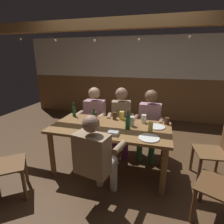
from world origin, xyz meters
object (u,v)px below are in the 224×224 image
Objects in this scene: person_2 at (149,120)px; pint_glass_5 at (122,116)px; chair_empty_near_right at (218,151)px; pint_glass_6 at (115,116)px; table_candle at (89,118)px; condiment_caddy at (113,133)px; plate_1 at (149,138)px; pint_glass_2 at (167,121)px; person_1 at (121,118)px; dining_table at (110,133)px; bottle_2 at (128,122)px; bottle_1 at (94,119)px; pint_glass_4 at (151,127)px; person_3 at (96,155)px; pint_glass_1 at (95,115)px; bottle_0 at (74,111)px; pint_glass_0 at (132,121)px; pint_glass_3 at (144,119)px; plate_0 at (156,127)px; person_0 at (94,115)px.

pint_glass_5 is (-0.44, -0.32, 0.15)m from person_2.
pint_glass_6 is at bearing 77.99° from chair_empty_near_right.
table_candle is 0.71m from condiment_caddy.
pint_glass_2 is at bearing 69.30° from plate_1.
person_1 is 8.84× the size of pint_glass_5.
person_2 is 8.66× the size of condiment_caddy.
dining_table is 0.37m from pint_glass_6.
table_candle is 0.72m from bottle_2.
chair_empty_near_right is (1.02, -0.48, -0.20)m from person_2.
person_2 reaches higher than pint_glass_5.
bottle_1 reaches higher than pint_glass_4.
table_candle is (-0.94, -0.49, 0.12)m from person_2.
person_3 is 1.01m from pint_glass_1.
pint_glass_5 is (0.34, 0.38, -0.03)m from bottle_1.
condiment_caddy is 1.05m from bottle_0.
dining_table is 0.40m from pint_glass_5.
table_candle is at bearing 138.95° from condiment_caddy.
person_2 reaches higher than dining_table.
pint_glass_0 reaches higher than condiment_caddy.
pint_glass_4 is at bearing -38.82° from pint_glass_5.
chair_empty_near_right is 3.27× the size of bottle_1.
pint_glass_1 is (-0.94, 0.52, 0.05)m from plate_1.
bottle_1 reaches higher than pint_glass_6.
pint_glass_5 is (-0.37, 0.05, 0.00)m from pint_glass_3.
table_candle is at bearing -172.38° from pint_glass_3.
pint_glass_3 is (-0.36, -0.03, 0.01)m from pint_glass_2.
condiment_caddy is 1.14× the size of pint_glass_6.
pint_glass_1 is (-1.02, 0.10, 0.05)m from plate_0.
plate_1 is at bearing 139.76° from person_0.
person_3 reaches higher than pint_glass_2.
dining_table is 1.46× the size of person_1.
bottle_0 is (-1.35, 0.56, 0.09)m from plate_1.
pint_glass_6 is at bearing -168.16° from pint_glass_5.
person_0 is at bearing 124.51° from condiment_caddy.
person_1 is 1.10m from plate_1.
pint_glass_4 is at bearing -12.90° from table_candle.
plate_0 is (0.68, 0.16, 0.11)m from dining_table.
pint_glass_3 is at bearing 130.37° from person_1.
dining_table is at bearing 155.82° from plate_1.
table_candle is (0.12, -0.49, 0.12)m from person_0.
dining_table is 6.64× the size of plate_1.
person_3 is 1.08m from pint_glass_3.
person_1 reaches higher than pint_glass_5.
person_3 is 1.29m from pint_glass_2.
dining_table is 6.65× the size of bottle_1.
person_2 is 0.63m from pint_glass_0.
pint_glass_5 reaches higher than plate_1.
bottle_2 is 0.42m from pint_glass_5.
pint_glass_4 is 1.08× the size of pint_glass_5.
dining_table is at bearing 102.69° from person_3.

